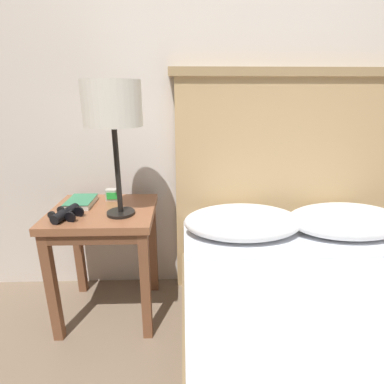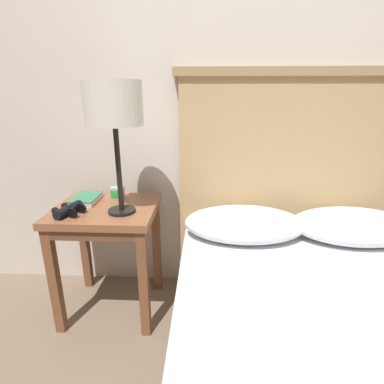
{
  "view_description": "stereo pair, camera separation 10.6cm",
  "coord_description": "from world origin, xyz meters",
  "px_view_note": "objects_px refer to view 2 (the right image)",
  "views": [
    {
      "loc": [
        -0.16,
        -0.64,
        1.15
      ],
      "look_at": [
        -0.12,
        0.69,
        0.7
      ],
      "focal_mm": 28.0,
      "sensor_mm": 36.0,
      "label": 1
    },
    {
      "loc": [
        -0.05,
        -0.64,
        1.15
      ],
      "look_at": [
        -0.12,
        0.69,
        0.7
      ],
      "focal_mm": 28.0,
      "sensor_mm": 36.0,
      "label": 2
    }
  ],
  "objects_px": {
    "binoculars_pair": "(69,210)",
    "nightstand": "(107,224)",
    "bed": "(344,365)",
    "alarm_clock": "(117,193)",
    "book_on_nightstand": "(85,199)",
    "table_lamp": "(114,107)"
  },
  "relations": [
    {
      "from": "binoculars_pair",
      "to": "nightstand",
      "type": "bearing_deg",
      "value": 37.99
    },
    {
      "from": "table_lamp",
      "to": "binoculars_pair",
      "type": "bearing_deg",
      "value": -171.02
    },
    {
      "from": "table_lamp",
      "to": "binoculars_pair",
      "type": "xyz_separation_m",
      "value": [
        -0.24,
        -0.04,
        -0.46
      ]
    },
    {
      "from": "table_lamp",
      "to": "binoculars_pair",
      "type": "relative_size",
      "value": 3.61
    },
    {
      "from": "book_on_nightstand",
      "to": "alarm_clock",
      "type": "distance_m",
      "value": 0.17
    },
    {
      "from": "nightstand",
      "to": "binoculars_pair",
      "type": "distance_m",
      "value": 0.21
    },
    {
      "from": "table_lamp",
      "to": "binoculars_pair",
      "type": "distance_m",
      "value": 0.52
    },
    {
      "from": "nightstand",
      "to": "book_on_nightstand",
      "type": "distance_m",
      "value": 0.18
    },
    {
      "from": "nightstand",
      "to": "book_on_nightstand",
      "type": "xyz_separation_m",
      "value": [
        -0.13,
        0.06,
        0.11
      ]
    },
    {
      "from": "binoculars_pair",
      "to": "bed",
      "type": "bearing_deg",
      "value": -23.49
    },
    {
      "from": "bed",
      "to": "table_lamp",
      "type": "height_order",
      "value": "bed"
    },
    {
      "from": "bed",
      "to": "nightstand",
      "type": "bearing_deg",
      "value": 148.77
    },
    {
      "from": "bed",
      "to": "book_on_nightstand",
      "type": "xyz_separation_m",
      "value": [
        -1.1,
        0.66,
        0.34
      ]
    },
    {
      "from": "binoculars_pair",
      "to": "alarm_clock",
      "type": "height_order",
      "value": "alarm_clock"
    },
    {
      "from": "book_on_nightstand",
      "to": "alarm_clock",
      "type": "height_order",
      "value": "alarm_clock"
    },
    {
      "from": "nightstand",
      "to": "alarm_clock",
      "type": "bearing_deg",
      "value": 79.51
    },
    {
      "from": "nightstand",
      "to": "bed",
      "type": "bearing_deg",
      "value": -31.23
    },
    {
      "from": "table_lamp",
      "to": "book_on_nightstand",
      "type": "bearing_deg",
      "value": 149.9
    },
    {
      "from": "binoculars_pair",
      "to": "book_on_nightstand",
      "type": "bearing_deg",
      "value": 86.64
    },
    {
      "from": "nightstand",
      "to": "table_lamp",
      "type": "relative_size",
      "value": 1.01
    },
    {
      "from": "bed",
      "to": "binoculars_pair",
      "type": "xyz_separation_m",
      "value": [
        -1.11,
        0.48,
        0.35
      ]
    },
    {
      "from": "table_lamp",
      "to": "book_on_nightstand",
      "type": "relative_size",
      "value": 3.25
    }
  ]
}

